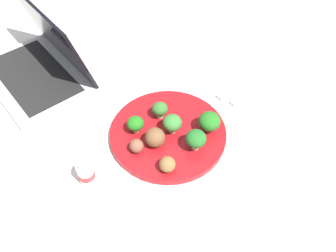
{
  "coord_description": "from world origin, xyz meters",
  "views": [
    {
      "loc": [
        0.39,
        0.4,
        0.69
      ],
      "look_at": [
        0.0,
        0.0,
        0.04
      ],
      "focal_mm": 39.06,
      "sensor_mm": 36.0,
      "label": 1
    }
  ],
  "objects_px": {
    "broccoli_floret_front_right": "(196,139)",
    "laptop": "(40,65)",
    "broccoli_floret_back_right": "(172,123)",
    "fork": "(246,95)",
    "meatball_near_rim": "(155,137)",
    "napkin": "(243,91)",
    "broccoli_floret_back_left": "(160,109)",
    "meatball_far_rim": "(167,164)",
    "meatball_back_right": "(137,146)",
    "broccoli_floret_far_rim": "(209,121)",
    "broccoli_floret_center": "(135,124)",
    "knife": "(236,87)",
    "yogurt_bottle": "(86,173)",
    "plate": "(168,134)"
  },
  "relations": [
    {
      "from": "broccoli_floret_back_left",
      "to": "meatball_back_right",
      "type": "bearing_deg",
      "value": 20.24
    },
    {
      "from": "broccoli_floret_back_right",
      "to": "broccoli_floret_back_left",
      "type": "relative_size",
      "value": 1.17
    },
    {
      "from": "broccoli_floret_back_right",
      "to": "broccoli_floret_center",
      "type": "xyz_separation_m",
      "value": [
        0.06,
        -0.06,
        -0.0
      ]
    },
    {
      "from": "broccoli_floret_back_left",
      "to": "broccoli_floret_back_right",
      "type": "bearing_deg",
      "value": 77.5
    },
    {
      "from": "broccoli_floret_back_right",
      "to": "broccoli_floret_back_left",
      "type": "height_order",
      "value": "broccoli_floret_back_right"
    },
    {
      "from": "broccoli_floret_back_left",
      "to": "broccoli_floret_center",
      "type": "distance_m",
      "value": 0.07
    },
    {
      "from": "knife",
      "to": "laptop",
      "type": "xyz_separation_m",
      "value": [
        0.35,
        -0.41,
        0.03
      ]
    },
    {
      "from": "broccoli_floret_back_right",
      "to": "yogurt_bottle",
      "type": "relative_size",
      "value": 0.75
    },
    {
      "from": "broccoli_floret_front_right",
      "to": "meatball_far_rim",
      "type": "xyz_separation_m",
      "value": [
        0.09,
        -0.0,
        -0.02
      ]
    },
    {
      "from": "broccoli_floret_back_left",
      "to": "meatball_far_rim",
      "type": "xyz_separation_m",
      "value": [
        0.1,
        0.13,
        -0.01
      ]
    },
    {
      "from": "napkin",
      "to": "laptop",
      "type": "height_order",
      "value": "laptop"
    },
    {
      "from": "napkin",
      "to": "broccoli_floret_far_rim",
      "type": "bearing_deg",
      "value": 10.87
    },
    {
      "from": "meatball_back_right",
      "to": "yogurt_bottle",
      "type": "xyz_separation_m",
      "value": [
        0.12,
        -0.02,
        -0.0
      ]
    },
    {
      "from": "broccoli_floret_far_rim",
      "to": "fork",
      "type": "height_order",
      "value": "broccoli_floret_far_rim"
    },
    {
      "from": "broccoli_floret_front_right",
      "to": "meatball_near_rim",
      "type": "bearing_deg",
      "value": -51.07
    },
    {
      "from": "broccoli_floret_far_rim",
      "to": "fork",
      "type": "distance_m",
      "value": 0.17
    },
    {
      "from": "broccoli_floret_center",
      "to": "meatball_near_rim",
      "type": "relative_size",
      "value": 0.93
    },
    {
      "from": "meatball_far_rim",
      "to": "meatball_back_right",
      "type": "height_order",
      "value": "meatball_far_rim"
    },
    {
      "from": "napkin",
      "to": "laptop",
      "type": "distance_m",
      "value": 0.56
    },
    {
      "from": "broccoli_floret_back_left",
      "to": "meatball_far_rim",
      "type": "height_order",
      "value": "broccoli_floret_back_left"
    },
    {
      "from": "broccoli_floret_center",
      "to": "knife",
      "type": "bearing_deg",
      "value": 167.75
    },
    {
      "from": "plate",
      "to": "broccoli_floret_front_right",
      "type": "height_order",
      "value": "broccoli_floret_front_right"
    },
    {
      "from": "meatball_back_right",
      "to": "knife",
      "type": "bearing_deg",
      "value": 176.62
    },
    {
      "from": "laptop",
      "to": "yogurt_bottle",
      "type": "bearing_deg",
      "value": 73.34
    },
    {
      "from": "laptop",
      "to": "plate",
      "type": "bearing_deg",
      "value": 104.58
    },
    {
      "from": "plate",
      "to": "broccoli_floret_front_right",
      "type": "bearing_deg",
      "value": 98.1
    },
    {
      "from": "broccoli_floret_back_right",
      "to": "broccoli_floret_front_right",
      "type": "relative_size",
      "value": 0.93
    },
    {
      "from": "broccoli_floret_back_left",
      "to": "meatball_back_right",
      "type": "relative_size",
      "value": 1.31
    },
    {
      "from": "broccoli_floret_back_right",
      "to": "broccoli_floret_far_rim",
      "type": "xyz_separation_m",
      "value": [
        -0.07,
        0.06,
        0.0
      ]
    },
    {
      "from": "broccoli_floret_front_right",
      "to": "laptop",
      "type": "relative_size",
      "value": 0.16
    },
    {
      "from": "meatball_near_rim",
      "to": "yogurt_bottle",
      "type": "xyz_separation_m",
      "value": [
        0.17,
        -0.04,
        -0.01
      ]
    },
    {
      "from": "broccoli_floret_back_left",
      "to": "laptop",
      "type": "height_order",
      "value": "laptop"
    },
    {
      "from": "broccoli_floret_back_right",
      "to": "meatball_far_rim",
      "type": "height_order",
      "value": "broccoli_floret_back_right"
    },
    {
      "from": "meatball_far_rim",
      "to": "napkin",
      "type": "distance_m",
      "value": 0.33
    },
    {
      "from": "meatball_back_right",
      "to": "napkin",
      "type": "relative_size",
      "value": 0.19
    },
    {
      "from": "broccoli_floret_back_right",
      "to": "meatball_far_rim",
      "type": "distance_m",
      "value": 0.11
    },
    {
      "from": "broccoli_floret_back_right",
      "to": "fork",
      "type": "height_order",
      "value": "broccoli_floret_back_right"
    },
    {
      "from": "fork",
      "to": "meatball_back_right",
      "type": "bearing_deg",
      "value": -9.56
    },
    {
      "from": "broccoli_floret_center",
      "to": "meatball_back_right",
      "type": "height_order",
      "value": "broccoli_floret_center"
    },
    {
      "from": "laptop",
      "to": "broccoli_floret_back_left",
      "type": "bearing_deg",
      "value": 109.45
    },
    {
      "from": "broccoli_floret_back_left",
      "to": "fork",
      "type": "relative_size",
      "value": 0.35
    },
    {
      "from": "broccoli_floret_back_left",
      "to": "meatball_far_rim",
      "type": "distance_m",
      "value": 0.16
    },
    {
      "from": "meatball_near_rim",
      "to": "fork",
      "type": "height_order",
      "value": "meatball_near_rim"
    },
    {
      "from": "meatball_back_right",
      "to": "broccoli_floret_back_left",
      "type": "bearing_deg",
      "value": -159.76
    },
    {
      "from": "meatball_back_right",
      "to": "fork",
      "type": "xyz_separation_m",
      "value": [
        -0.33,
        0.06,
        -0.02
      ]
    },
    {
      "from": "meatball_near_rim",
      "to": "napkin",
      "type": "xyz_separation_m",
      "value": [
        -0.3,
        0.02,
        -0.04
      ]
    },
    {
      "from": "plate",
      "to": "meatball_near_rim",
      "type": "height_order",
      "value": "meatball_near_rim"
    },
    {
      "from": "broccoli_floret_front_right",
      "to": "yogurt_bottle",
      "type": "height_order",
      "value": "broccoli_floret_front_right"
    },
    {
      "from": "napkin",
      "to": "broccoli_floret_center",
      "type": "bearing_deg",
      "value": -15.37
    },
    {
      "from": "broccoli_floret_back_right",
      "to": "fork",
      "type": "bearing_deg",
      "value": 170.17
    }
  ]
}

